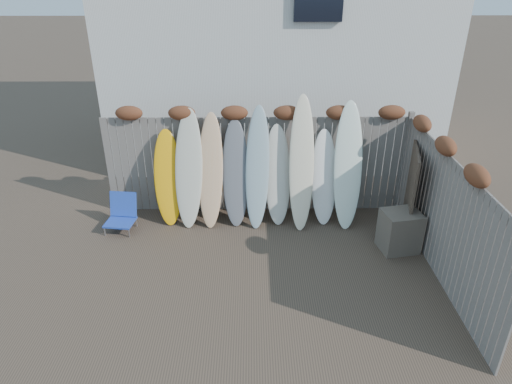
{
  "coord_description": "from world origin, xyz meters",
  "views": [
    {
      "loc": [
        -0.07,
        -6.03,
        4.69
      ],
      "look_at": [
        0.0,
        1.2,
        1.0
      ],
      "focal_mm": 32.0,
      "sensor_mm": 36.0,
      "label": 1
    }
  ],
  "objects_px": {
    "beach_chair": "(122,213)",
    "lattice_panel": "(410,194)",
    "surfboard_0": "(168,178)",
    "wooden_crate": "(400,231)"
  },
  "relations": [
    {
      "from": "beach_chair",
      "to": "surfboard_0",
      "type": "distance_m",
      "value": 1.12
    },
    {
      "from": "lattice_panel",
      "to": "surfboard_0",
      "type": "distance_m",
      "value": 4.58
    },
    {
      "from": "lattice_panel",
      "to": "surfboard_0",
      "type": "relative_size",
      "value": 0.91
    },
    {
      "from": "beach_chair",
      "to": "surfboard_0",
      "type": "height_order",
      "value": "surfboard_0"
    },
    {
      "from": "wooden_crate",
      "to": "surfboard_0",
      "type": "relative_size",
      "value": 0.4
    },
    {
      "from": "beach_chair",
      "to": "lattice_panel",
      "type": "relative_size",
      "value": 0.41
    },
    {
      "from": "wooden_crate",
      "to": "lattice_panel",
      "type": "relative_size",
      "value": 0.44
    },
    {
      "from": "lattice_panel",
      "to": "surfboard_0",
      "type": "xyz_separation_m",
      "value": [
        -4.53,
        0.64,
        0.05
      ]
    },
    {
      "from": "surfboard_0",
      "to": "wooden_crate",
      "type": "bearing_deg",
      "value": -19.69
    },
    {
      "from": "beach_chair",
      "to": "lattice_panel",
      "type": "distance_m",
      "value": 5.45
    }
  ]
}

